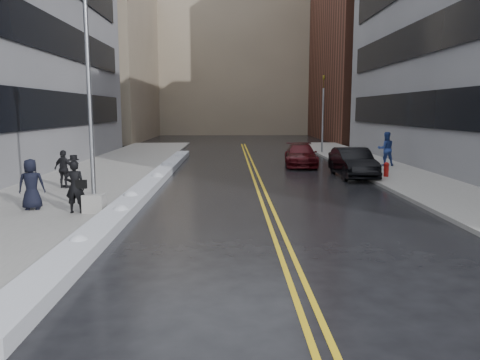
{
  "coord_description": "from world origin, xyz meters",
  "views": [
    {
      "loc": [
        1.14,
        -13.11,
        3.46
      ],
      "look_at": [
        1.46,
        1.28,
        1.3
      ],
      "focal_mm": 35.0,
      "sensor_mm": 36.0,
      "label": 1
    }
  ],
  "objects": [
    {
      "name": "building_far",
      "position": [
        2.0,
        60.0,
        11.0
      ],
      "size": [
        36.0,
        16.0,
        22.0
      ],
      "primitive_type": "cube",
      "color": "gray",
      "rests_on": "ground"
    },
    {
      "name": "lane_line_right",
      "position": [
        2.65,
        10.0,
        0.0
      ],
      "size": [
        0.12,
        50.0,
        0.01
      ],
      "primitive_type": "cube",
      "color": "gold",
      "rests_on": "ground"
    },
    {
      "name": "fire_hydrant",
      "position": [
        9.0,
        10.0,
        0.55
      ],
      "size": [
        0.26,
        0.26,
        0.73
      ],
      "color": "maroon",
      "rests_on": "sidewalk_east"
    },
    {
      "name": "building_west_far",
      "position": [
        -15.5,
        44.0,
        9.0
      ],
      "size": [
        14.0,
        22.0,
        18.0
      ],
      "primitive_type": "cube",
      "color": "gray",
      "rests_on": "ground"
    },
    {
      "name": "pedestrian_c",
      "position": [
        -5.5,
        2.45,
        1.0
      ],
      "size": [
        0.94,
        0.73,
        1.71
      ],
      "primitive_type": "imported",
      "rotation": [
        0.0,
        0.0,
        3.39
      ],
      "color": "black",
      "rests_on": "sidewalk_west"
    },
    {
      "name": "building_east_far",
      "position": [
        19.0,
        42.0,
        14.0
      ],
      "size": [
        14.0,
        20.0,
        28.0
      ],
      "primitive_type": "cube",
      "color": "#562D21",
      "rests_on": "ground"
    },
    {
      "name": "sidewalk_west",
      "position": [
        -5.75,
        10.0,
        0.07
      ],
      "size": [
        5.5,
        50.0,
        0.15
      ],
      "primitive_type": "cube",
      "color": "gray",
      "rests_on": "ground"
    },
    {
      "name": "car_maroon",
      "position": [
        5.55,
        15.74,
        0.68
      ],
      "size": [
        2.31,
        4.86,
        1.37
      ],
      "primitive_type": "imported",
      "rotation": [
        0.0,
        0.0,
        -0.09
      ],
      "color": "#3D090D",
      "rests_on": "ground"
    },
    {
      "name": "pedestrian_east",
      "position": [
        10.49,
        14.64,
        1.16
      ],
      "size": [
        1.0,
        0.78,
        2.02
      ],
      "primitive_type": "imported",
      "rotation": [
        0.0,
        0.0,
        3.12
      ],
      "color": "navy",
      "rests_on": "sidewalk_east"
    },
    {
      "name": "snow_ridge",
      "position": [
        -2.45,
        8.0,
        0.17
      ],
      "size": [
        0.9,
        30.0,
        0.34
      ],
      "primitive_type": "cube",
      "color": "#B9BBC3",
      "rests_on": "ground"
    },
    {
      "name": "sidewalk_east",
      "position": [
        10.0,
        10.0,
        0.07
      ],
      "size": [
        4.0,
        50.0,
        0.15
      ],
      "primitive_type": "cube",
      "color": "gray",
      "rests_on": "ground"
    },
    {
      "name": "ground",
      "position": [
        0.0,
        0.0,
        0.0
      ],
      "size": [
        160.0,
        160.0,
        0.0
      ],
      "primitive_type": "plane",
      "color": "black",
      "rests_on": "ground"
    },
    {
      "name": "pedestrian_d",
      "position": [
        -5.94,
        6.82,
        0.97
      ],
      "size": [
        1.04,
        0.72,
        1.63
      ],
      "primitive_type": "imported",
      "rotation": [
        0.0,
        0.0,
        2.77
      ],
      "color": "black",
      "rests_on": "sidewalk_west"
    },
    {
      "name": "lane_line_left",
      "position": [
        2.35,
        10.0,
        0.0
      ],
      "size": [
        0.12,
        50.0,
        0.01
      ],
      "primitive_type": "cube",
      "color": "gold",
      "rests_on": "ground"
    },
    {
      "name": "pedestrian_fedora",
      "position": [
        -3.86,
        1.87,
        1.01
      ],
      "size": [
        0.64,
        0.42,
        1.72
      ],
      "primitive_type": "imported",
      "rotation": [
        0.0,
        0.0,
        3.16
      ],
      "color": "black",
      "rests_on": "sidewalk_west"
    },
    {
      "name": "traffic_signal",
      "position": [
        8.5,
        24.0,
        3.4
      ],
      "size": [
        0.16,
        0.2,
        6.0
      ],
      "color": "gray",
      "rests_on": "sidewalk_east"
    },
    {
      "name": "car_black",
      "position": [
        7.5,
        10.76,
        0.76
      ],
      "size": [
        1.63,
        4.63,
        1.52
      ],
      "primitive_type": "imported",
      "rotation": [
        0.0,
        0.0,
        0.0
      ],
      "color": "black",
      "rests_on": "ground"
    },
    {
      "name": "lamppost",
      "position": [
        -3.3,
        2.0,
        2.53
      ],
      "size": [
        0.65,
        0.65,
        7.62
      ],
      "color": "gray",
      "rests_on": "sidewalk_west"
    }
  ]
}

